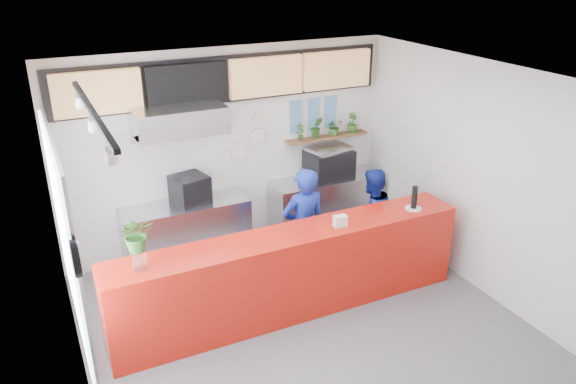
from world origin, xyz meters
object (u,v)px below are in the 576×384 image
object	(u,v)px
espresso_machine	(329,164)
pepper_mill	(414,197)
staff_right	(370,217)
panini_oven	(190,190)
staff_center	(304,228)
service_counter	(291,273)

from	to	relation	value
espresso_machine	pepper_mill	size ratio (longest dim) A/B	2.32
staff_right	pepper_mill	bearing A→B (deg)	95.00
panini_oven	staff_center	bearing A→B (deg)	-61.25
panini_oven	service_counter	bearing A→B (deg)	-81.70
espresso_machine	staff_center	distance (m)	1.71
service_counter	pepper_mill	distance (m)	1.87
staff_right	panini_oven	bearing A→B (deg)	-37.32
service_counter	panini_oven	distance (m)	2.01
staff_center	panini_oven	bearing A→B (deg)	-47.11
service_counter	staff_center	world-z (taller)	staff_center
service_counter	espresso_machine	bearing A→B (deg)	49.51
pepper_mill	service_counter	bearing A→B (deg)	177.43
service_counter	staff_center	bearing A→B (deg)	50.11
staff_center	pepper_mill	size ratio (longest dim) A/B	5.57
service_counter	panini_oven	size ratio (longest dim) A/B	9.90
staff_center	staff_right	bearing A→B (deg)	-174.39
staff_center	staff_right	xyz separation A→B (m)	(1.11, 0.09, -0.11)
service_counter	panini_oven	xyz separation A→B (m)	(-0.71, 1.80, 0.55)
staff_right	staff_center	bearing A→B (deg)	-5.00
espresso_machine	staff_right	world-z (taller)	staff_right
staff_center	staff_right	world-z (taller)	staff_center
staff_right	pepper_mill	world-z (taller)	staff_right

